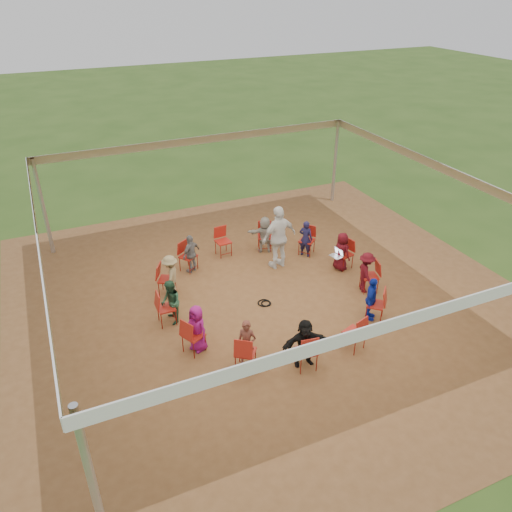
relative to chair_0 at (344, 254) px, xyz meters
name	(u,v)px	position (x,y,z in m)	size (l,w,h in m)	color
ground	(269,299)	(-2.66, -0.58, -0.45)	(80.00, 80.00, 0.00)	#2D4A17
dirt_patch	(269,299)	(-2.66, -0.58, -0.44)	(13.00, 13.00, 0.00)	brown
tent	(270,218)	(-2.66, -0.58, 1.92)	(10.33, 10.33, 3.00)	#B2B2B7
chair_0	(344,254)	(0.00, 0.00, 0.00)	(0.42, 0.44, 0.90)	#A31D13
chair_1	(307,241)	(-0.58, 1.17, 0.00)	(0.42, 0.44, 0.90)	#A31D13
chair_2	(265,237)	(-1.63, 1.94, 0.00)	(0.42, 0.44, 0.90)	#A31D13
chair_3	(223,242)	(-2.92, 2.13, 0.00)	(0.42, 0.44, 0.90)	#A31D13
chair_4	(188,256)	(-4.15, 1.70, 0.00)	(0.42, 0.44, 0.90)	#A31D13
chair_5	(167,280)	(-5.04, 0.75, 0.00)	(0.42, 0.44, 0.90)	#A31D13
chair_6	(166,308)	(-5.38, -0.51, 0.00)	(0.42, 0.44, 0.90)	#A31D13
chair_7	(194,335)	(-5.10, -1.78, 0.00)	(0.42, 0.44, 0.90)	#A31D13
chair_8	(245,352)	(-4.26, -2.78, 0.00)	(0.42, 0.44, 0.90)	#A31D13
chair_9	(306,351)	(-3.06, -3.28, 0.00)	(0.42, 0.44, 0.90)	#A31D13
chair_10	(354,332)	(-1.76, -3.15, 0.00)	(0.42, 0.44, 0.90)	#A31D13
chair_11	(375,304)	(-0.67, -2.44, 0.00)	(0.42, 0.44, 0.90)	#A31D13
chair_12	(370,276)	(-0.03, -1.30, 0.00)	(0.42, 0.44, 0.90)	#A31D13
person_seated_0	(342,251)	(-0.12, -0.03, 0.13)	(0.56, 0.31, 1.15)	#470910
person_seated_1	(306,238)	(-0.67, 1.09, 0.13)	(0.42, 0.28, 1.15)	#191639
person_seated_2	(265,234)	(-1.67, 1.83, 0.13)	(1.07, 0.40, 1.15)	#A49F93
person_seated_3	(191,254)	(-4.08, 1.60, 0.13)	(0.68, 0.35, 1.15)	slate
person_seated_4	(171,275)	(-4.93, 0.69, 0.13)	(0.74, 0.37, 1.15)	#8E7C53
person_seated_5	(171,302)	(-5.26, -0.51, 0.13)	(0.56, 0.32, 1.15)	#234B32
person_seated_6	(197,328)	(-5.00, -1.73, 0.13)	(0.56, 0.31, 1.15)	#891064
person_seated_7	(247,344)	(-4.19, -2.68, 0.13)	(0.42, 0.28, 1.15)	brown
person_seated_8	(305,343)	(-3.04, -3.16, 0.13)	(1.07, 0.40, 1.15)	black
person_seated_9	(371,299)	(-0.76, -2.36, 0.13)	(0.68, 0.35, 1.15)	#1025A3
person_seated_10	(366,272)	(-0.15, -1.27, 0.13)	(0.74, 0.37, 1.15)	#470910
standing_person	(279,237)	(-1.69, 0.84, 0.50)	(1.11, 0.57, 1.90)	silver
cable_coil	(265,303)	(-2.86, -0.74, -0.43)	(0.43, 0.43, 0.03)	black
laptop	(337,254)	(-0.27, -0.06, 0.11)	(0.34, 0.39, 0.24)	#B7B7BC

